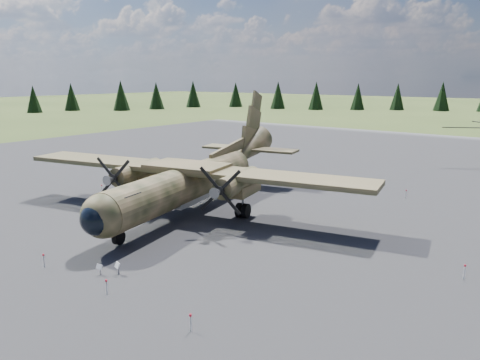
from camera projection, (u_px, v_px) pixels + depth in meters
The scene contains 7 objects.
ground at pixel (234, 225), 36.26m from camera, with size 500.00×500.00×0.00m, color #51602A.
apron at pixel (299, 199), 44.04m from camera, with size 120.00×120.00×0.04m, color #5B5B60.
transport_plane at pixel (194, 175), 40.00m from camera, with size 31.44×28.22×10.39m.
info_placard_left at pixel (99, 268), 26.98m from camera, with size 0.43×0.21×0.65m.
info_placard_right at pixel (118, 267), 27.02m from camera, with size 0.50×0.31×0.73m.
barrier_fence at pixel (229, 218), 36.37m from camera, with size 33.12×29.62×0.85m.
treeline at pixel (230, 163), 35.71m from camera, with size 288.14×295.52×10.95m.
Camera 1 is at (21.29, -27.36, 11.20)m, focal length 35.00 mm.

